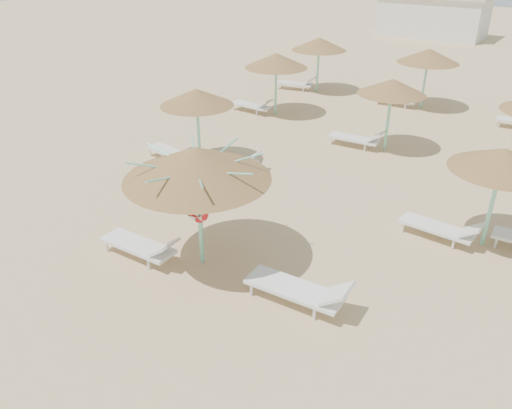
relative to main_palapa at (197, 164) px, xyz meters
The scene contains 6 objects.
ground 2.67m from the main_palapa, 44.10° to the left, with size 120.00×120.00×0.00m, color tan.
main_palapa is the anchor object (origin of this frame).
lounger_main_a 2.68m from the main_palapa, 150.44° to the right, with size 2.17×0.73×0.78m.
lounger_main_b 3.56m from the main_palapa, ahead, with size 2.35×0.83×0.84m.
palapa_field 11.11m from the main_palapa, 89.11° to the left, with size 14.96×13.58×2.70m.
service_hut 35.84m from the main_palapa, 98.99° to the left, with size 8.40×4.40×3.25m.
Camera 1 is at (6.45, -7.98, 6.98)m, focal length 35.00 mm.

